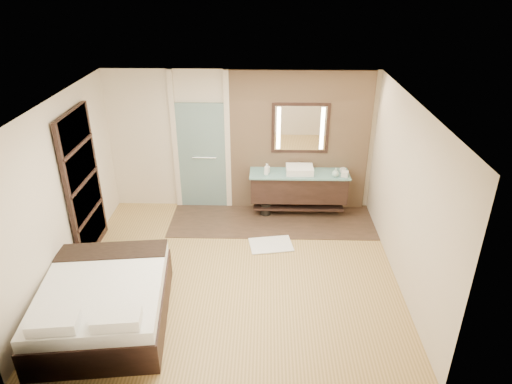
{
  "coord_description": "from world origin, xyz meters",
  "views": [
    {
      "loc": [
        0.49,
        -5.88,
        4.32
      ],
      "look_at": [
        0.32,
        0.6,
        1.1
      ],
      "focal_mm": 32.0,
      "sensor_mm": 36.0,
      "label": 1
    }
  ],
  "objects_px": {
    "mirror_unit": "(300,128)",
    "waste_bin": "(266,209)",
    "vanity": "(299,186)",
    "bed": "(105,302)"
  },
  "relations": [
    {
      "from": "mirror_unit",
      "to": "bed",
      "type": "bearing_deg",
      "value": -129.67
    },
    {
      "from": "mirror_unit",
      "to": "bed",
      "type": "relative_size",
      "value": 0.49
    },
    {
      "from": "mirror_unit",
      "to": "waste_bin",
      "type": "height_order",
      "value": "mirror_unit"
    },
    {
      "from": "vanity",
      "to": "bed",
      "type": "distance_m",
      "value": 4.13
    },
    {
      "from": "mirror_unit",
      "to": "vanity",
      "type": "bearing_deg",
      "value": -90.0
    },
    {
      "from": "vanity",
      "to": "mirror_unit",
      "type": "bearing_deg",
      "value": 90.0
    },
    {
      "from": "bed",
      "to": "vanity",
      "type": "bearing_deg",
      "value": 41.5
    },
    {
      "from": "vanity",
      "to": "mirror_unit",
      "type": "relative_size",
      "value": 1.75
    },
    {
      "from": "bed",
      "to": "waste_bin",
      "type": "bearing_deg",
      "value": 48.03
    },
    {
      "from": "vanity",
      "to": "mirror_unit",
      "type": "height_order",
      "value": "mirror_unit"
    }
  ]
}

